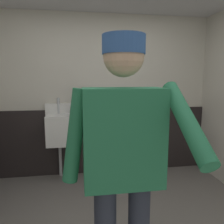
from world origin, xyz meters
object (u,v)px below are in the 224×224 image
urinal_left (59,129)px  urinal_middle (108,128)px  person (123,157)px  soap_dispenser (165,97)px

urinal_left → urinal_middle: (0.75, 0.00, 0.00)m
person → soap_dispenser: size_ratio=9.90×
soap_dispenser → urinal_middle: bearing=-172.9°
urinal_left → person: 2.13m
person → urinal_left: bearing=105.4°
urinal_left → person: bearing=-74.6°
urinal_left → person: person is taller
urinal_middle → person: person is taller
person → soap_dispenser: (1.14, 2.15, 0.16)m
urinal_middle → person: bearing=-95.3°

